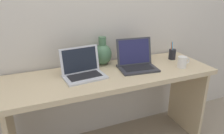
{
  "coord_description": "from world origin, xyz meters",
  "views": [
    {
      "loc": [
        -0.62,
        -1.49,
        1.42
      ],
      "look_at": [
        0.0,
        0.0,
        0.79
      ],
      "focal_mm": 35.1,
      "sensor_mm": 36.0,
      "label": 1
    }
  ],
  "objects": [
    {
      "name": "laptop_left",
      "position": [
        -0.23,
        0.03,
        0.8
      ],
      "size": [
        0.33,
        0.24,
        0.22
      ],
      "color": "silver",
      "rests_on": "desk"
    },
    {
      "name": "coffee_mug",
      "position": [
        0.6,
        -0.12,
        0.79
      ],
      "size": [
        0.12,
        0.08,
        0.09
      ],
      "color": "white",
      "rests_on": "desk"
    },
    {
      "name": "laptop_right",
      "position": [
        0.23,
        0.03,
        0.81
      ],
      "size": [
        0.33,
        0.27,
        0.24
      ],
      "color": "#333338",
      "rests_on": "desk"
    },
    {
      "name": "back_wall",
      "position": [
        0.0,
        0.32,
        1.2
      ],
      "size": [
        4.4,
        0.04,
        2.4
      ],
      "primitive_type": "cube",
      "color": "beige",
      "rests_on": "ground"
    },
    {
      "name": "pen_cup",
      "position": [
        0.65,
        0.09,
        0.79
      ],
      "size": [
        0.06,
        0.06,
        0.17
      ],
      "color": "black",
      "rests_on": "desk"
    },
    {
      "name": "desk",
      "position": [
        0.0,
        0.0,
        0.59
      ],
      "size": [
        1.68,
        0.55,
        0.74
      ],
      "color": "#D1B78C",
      "rests_on": "ground"
    },
    {
      "name": "green_vase",
      "position": [
        0.0,
        0.22,
        0.84
      ],
      "size": [
        0.16,
        0.16,
        0.25
      ],
      "color": "#47704C",
      "rests_on": "desk"
    }
  ]
}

